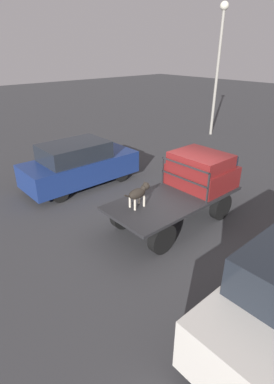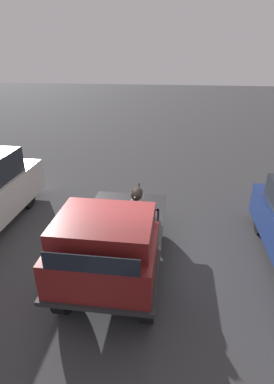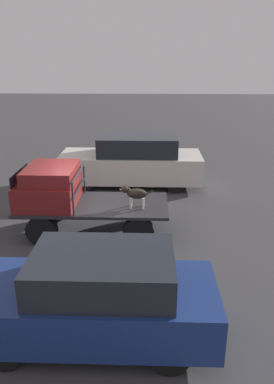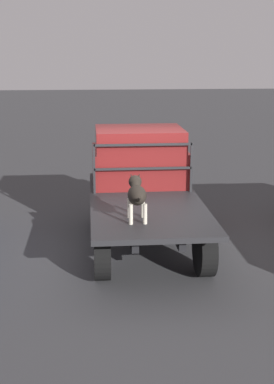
{
  "view_description": "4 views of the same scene",
  "coord_description": "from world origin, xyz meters",
  "px_view_note": "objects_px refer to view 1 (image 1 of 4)",
  "views": [
    {
      "loc": [
        -5.93,
        -5.11,
        4.78
      ],
      "look_at": [
        -1.22,
        0.25,
        1.32
      ],
      "focal_mm": 28.0,
      "sensor_mm": 36.0,
      "label": 1
    },
    {
      "loc": [
        5.28,
        1.1,
        4.43
      ],
      "look_at": [
        -1.22,
        0.25,
        1.32
      ],
      "focal_mm": 28.0,
      "sensor_mm": 36.0,
      "label": 2
    },
    {
      "loc": [
        -1.52,
        9.57,
        4.76
      ],
      "look_at": [
        -1.22,
        0.25,
        1.32
      ],
      "focal_mm": 35.0,
      "sensor_mm": 36.0,
      "label": 3
    },
    {
      "loc": [
        -8.77,
        0.92,
        3.32
      ],
      "look_at": [
        -1.22,
        0.25,
        1.32
      ],
      "focal_mm": 50.0,
      "sensor_mm": 36.0,
      "label": 4
    }
  ],
  "objects_px": {
    "parked_sedan": "(79,164)",
    "light_pole_near": "(219,53)",
    "dog": "(139,193)",
    "flatbed_truck": "(174,204)"
  },
  "relations": [
    {
      "from": "flatbed_truck",
      "to": "dog",
      "type": "bearing_deg",
      "value": 167.77
    },
    {
      "from": "dog",
      "to": "light_pole_near",
      "type": "height_order",
      "value": "light_pole_near"
    },
    {
      "from": "light_pole_near",
      "to": "dog",
      "type": "bearing_deg",
      "value": -153.66
    },
    {
      "from": "dog",
      "to": "light_pole_near",
      "type": "xyz_separation_m",
      "value": [
        10.47,
        5.18,
        3.2
      ]
    },
    {
      "from": "flatbed_truck",
      "to": "dog",
      "type": "distance_m",
      "value": 1.34
    },
    {
      "from": "flatbed_truck",
      "to": "parked_sedan",
      "type": "bearing_deg",
      "value": 98.28
    },
    {
      "from": "flatbed_truck",
      "to": "light_pole_near",
      "type": "xyz_separation_m",
      "value": [
        9.32,
        5.43,
        3.85
      ]
    },
    {
      "from": "parked_sedan",
      "to": "light_pole_near",
      "type": "xyz_separation_m",
      "value": [
        9.94,
        1.23,
        3.64
      ]
    },
    {
      "from": "dog",
      "to": "light_pole_near",
      "type": "distance_m",
      "value": 12.12
    },
    {
      "from": "light_pole_near",
      "to": "flatbed_truck",
      "type": "bearing_deg",
      "value": -149.77
    }
  ]
}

